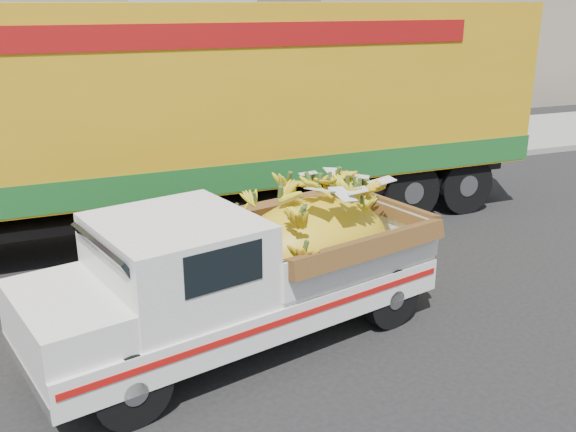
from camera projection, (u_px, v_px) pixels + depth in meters
name	position (u px, v px, depth m)	size (l,w,h in m)	color
ground	(233.00, 372.00, 6.95)	(100.00, 100.00, 0.00)	black
curb	(131.00, 193.00, 13.15)	(60.00, 0.25, 0.15)	gray
sidewalk	(117.00, 169.00, 14.99)	(60.00, 4.00, 0.14)	gray
building_right	(452.00, 22.00, 25.07)	(14.00, 6.00, 6.00)	gray
pickup_truck	(265.00, 264.00, 7.50)	(5.04, 2.82, 1.67)	black
semi_trailer	(205.00, 108.00, 10.69)	(12.02, 2.75, 3.80)	black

